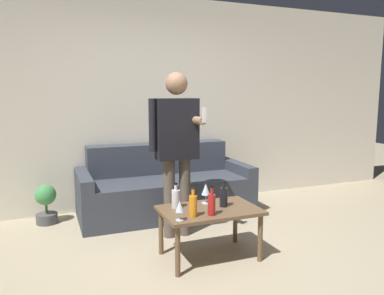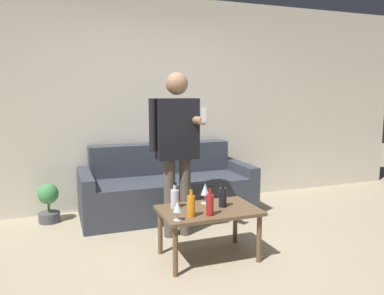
{
  "view_description": "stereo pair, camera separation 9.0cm",
  "coord_description": "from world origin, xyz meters",
  "views": [
    {
      "loc": [
        -1.24,
        -2.64,
        1.48
      ],
      "look_at": [
        0.1,
        0.75,
        0.95
      ],
      "focal_mm": 35.0,
      "sensor_mm": 36.0,
      "label": 1
    },
    {
      "loc": [
        -1.16,
        -2.67,
        1.48
      ],
      "look_at": [
        0.1,
        0.75,
        0.95
      ],
      "focal_mm": 35.0,
      "sensor_mm": 36.0,
      "label": 2
    }
  ],
  "objects": [
    {
      "name": "ground_plane",
      "position": [
        0.0,
        0.0,
        0.0
      ],
      "size": [
        16.0,
        16.0,
        0.0
      ],
      "primitive_type": "plane",
      "color": "tan"
    },
    {
      "name": "wall_back",
      "position": [
        0.0,
        2.11,
        1.35
      ],
      "size": [
        8.0,
        0.06,
        2.7
      ],
      "color": "beige",
      "rests_on": "ground_plane"
    },
    {
      "name": "couch",
      "position": [
        0.1,
        1.68,
        0.31
      ],
      "size": [
        2.08,
        0.87,
        0.84
      ],
      "color": "#383D47",
      "rests_on": "ground_plane"
    },
    {
      "name": "coffee_table",
      "position": [
        0.09,
        0.3,
        0.4
      ],
      "size": [
        0.87,
        0.56,
        0.46
      ],
      "color": "brown",
      "rests_on": "ground_plane"
    },
    {
      "name": "bottle_orange",
      "position": [
        0.23,
        0.31,
        0.55
      ],
      "size": [
        0.07,
        0.07,
        0.24
      ],
      "color": "black",
      "rests_on": "coffee_table"
    },
    {
      "name": "bottle_green",
      "position": [
        -0.13,
        0.15,
        0.56
      ],
      "size": [
        0.07,
        0.07,
        0.25
      ],
      "color": "orange",
      "rests_on": "coffee_table"
    },
    {
      "name": "bottle_dark",
      "position": [
        0.03,
        0.13,
        0.56
      ],
      "size": [
        0.07,
        0.07,
        0.25
      ],
      "color": "#B21E1E",
      "rests_on": "coffee_table"
    },
    {
      "name": "bottle_yellow",
      "position": [
        -0.18,
        0.43,
        0.55
      ],
      "size": [
        0.08,
        0.08,
        0.23
      ],
      "color": "silver",
      "rests_on": "coffee_table"
    },
    {
      "name": "wine_glass_near",
      "position": [
        0.12,
        0.46,
        0.59
      ],
      "size": [
        0.08,
        0.08,
        0.19
      ],
      "color": "silver",
      "rests_on": "coffee_table"
    },
    {
      "name": "wine_glass_far",
      "position": [
        -0.26,
        0.1,
        0.57
      ],
      "size": [
        0.07,
        0.07,
        0.16
      ],
      "color": "silver",
      "rests_on": "coffee_table"
    },
    {
      "name": "person_standing_front",
      "position": [
        -0.01,
        0.91,
        1.0
      ],
      "size": [
        0.5,
        0.43,
        1.69
      ],
      "color": "brown",
      "rests_on": "ground_plane"
    },
    {
      "name": "potted_plant",
      "position": [
        -1.27,
        1.81,
        0.24
      ],
      "size": [
        0.24,
        0.24,
        0.45
      ],
      "color": "#4C4C51",
      "rests_on": "ground_plane"
    }
  ]
}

